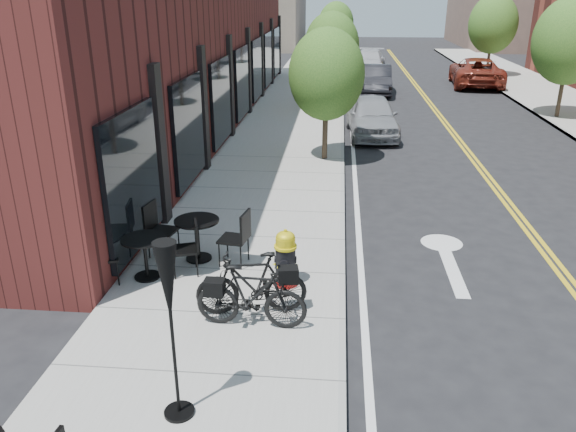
{
  "coord_description": "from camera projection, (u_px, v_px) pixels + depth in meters",
  "views": [
    {
      "loc": [
        -0.21,
        -7.51,
        4.83
      ],
      "look_at": [
        -1.08,
        2.0,
        1.0
      ],
      "focal_mm": 35.0,
      "sensor_mm": 36.0,
      "label": 1
    }
  ],
  "objects": [
    {
      "name": "ground",
      "position": [
        345.0,
        326.0,
        8.72
      ],
      "size": [
        120.0,
        120.0,
        0.0
      ],
      "primitive_type": "plane",
      "color": "black",
      "rests_on": "ground"
    },
    {
      "name": "sidewalk_near",
      "position": [
        282.0,
        150.0,
        18.11
      ],
      "size": [
        4.0,
        70.0,
        0.12
      ],
      "primitive_type": "cube",
      "color": "#9E9B93",
      "rests_on": "ground"
    },
    {
      "name": "building_near",
      "position": [
        172.0,
        30.0,
        20.9
      ],
      "size": [
        5.0,
        28.0,
        7.0
      ],
      "primitive_type": "cube",
      "color": "#491B17",
      "rests_on": "ground"
    },
    {
      "name": "tree_near_a",
      "position": [
        326.0,
        75.0,
        16.12
      ],
      "size": [
        2.2,
        2.2,
        3.81
      ],
      "color": "#382B1E",
      "rests_on": "sidewalk_near"
    },
    {
      "name": "tree_near_b",
      "position": [
        332.0,
        46.0,
        23.47
      ],
      "size": [
        2.3,
        2.3,
        3.98
      ],
      "color": "#382B1E",
      "rests_on": "sidewalk_near"
    },
    {
      "name": "tree_near_c",
      "position": [
        334.0,
        36.0,
        30.94
      ],
      "size": [
        2.1,
        2.1,
        3.67
      ],
      "color": "#382B1E",
      "rests_on": "sidewalk_near"
    },
    {
      "name": "tree_near_d",
      "position": [
        336.0,
        24.0,
        38.24
      ],
      "size": [
        2.4,
        2.4,
        4.11
      ],
      "color": "#382B1E",
      "rests_on": "sidewalk_near"
    },
    {
      "name": "tree_far_b",
      "position": [
        570.0,
        41.0,
        21.65
      ],
      "size": [
        2.8,
        2.8,
        4.62
      ],
      "color": "#382B1E",
      "rests_on": "sidewalk_far"
    },
    {
      "name": "tree_far_c",
      "position": [
        493.0,
        24.0,
        32.74
      ],
      "size": [
        2.8,
        2.8,
        4.62
      ],
      "color": "#382B1E",
      "rests_on": "sidewalk_far"
    },
    {
      "name": "fire_hydrant",
      "position": [
        285.0,
        259.0,
        9.55
      ],
      "size": [
        0.45,
        0.45,
        1.02
      ],
      "rotation": [
        0.0,
        0.0,
        0.01
      ],
      "color": "maroon",
      "rests_on": "sidewalk_near"
    },
    {
      "name": "bicycle_left",
      "position": [
        251.0,
        283.0,
        8.66
      ],
      "size": [
        1.79,
        0.78,
        1.04
      ],
      "primitive_type": "imported",
      "rotation": [
        0.0,
        0.0,
        -1.39
      ],
      "color": "black",
      "rests_on": "sidewalk_near"
    },
    {
      "name": "bicycle_right",
      "position": [
        251.0,
        297.0,
        8.31
      ],
      "size": [
        1.69,
        0.54,
        1.01
      ],
      "primitive_type": "imported",
      "rotation": [
        0.0,
        0.0,
        1.53
      ],
      "color": "black",
      "rests_on": "sidewalk_near"
    },
    {
      "name": "bistro_set_b",
      "position": [
        145.0,
        252.0,
        9.77
      ],
      "size": [
        1.87,
        1.01,
        0.99
      ],
      "rotation": [
        0.0,
        0.0,
        0.32
      ],
      "color": "black",
      "rests_on": "sidewalk_near"
    },
    {
      "name": "bistro_set_c",
      "position": [
        197.0,
        233.0,
        10.43
      ],
      "size": [
        1.97,
        0.96,
        1.04
      ],
      "rotation": [
        0.0,
        0.0,
        -0.17
      ],
      "color": "black",
      "rests_on": "sidewalk_near"
    },
    {
      "name": "patio_umbrella",
      "position": [
        169.0,
        295.0,
        6.14
      ],
      "size": [
        0.37,
        0.37,
        2.26
      ],
      "color": "black",
      "rests_on": "sidewalk_near"
    },
    {
      "name": "parked_car_a",
      "position": [
        372.0,
        116.0,
        19.98
      ],
      "size": [
        1.89,
        4.22,
        1.41
      ],
      "primitive_type": "imported",
      "rotation": [
        0.0,
        0.0,
        0.06
      ],
      "color": "#919498",
      "rests_on": "ground"
    },
    {
      "name": "parked_car_b",
      "position": [
        376.0,
        80.0,
        28.25
      ],
      "size": [
        1.62,
        4.29,
        1.4
      ],
      "primitive_type": "imported",
      "rotation": [
        0.0,
        0.0,
        -0.03
      ],
      "color": "black",
      "rests_on": "ground"
    },
    {
      "name": "parked_car_c",
      "position": [
        369.0,
        61.0,
        35.91
      ],
      "size": [
        2.52,
        4.92,
        1.37
      ],
      "primitive_type": "imported",
      "rotation": [
        0.0,
        0.0,
        -0.13
      ],
      "color": "silver",
      "rests_on": "ground"
    },
    {
      "name": "parked_car_far",
      "position": [
        476.0,
        72.0,
        30.53
      ],
      "size": [
        3.02,
        5.68,
        1.52
      ],
      "primitive_type": "imported",
      "rotation": [
        0.0,
        0.0,
        3.05
      ],
      "color": "maroon",
      "rests_on": "ground"
    }
  ]
}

